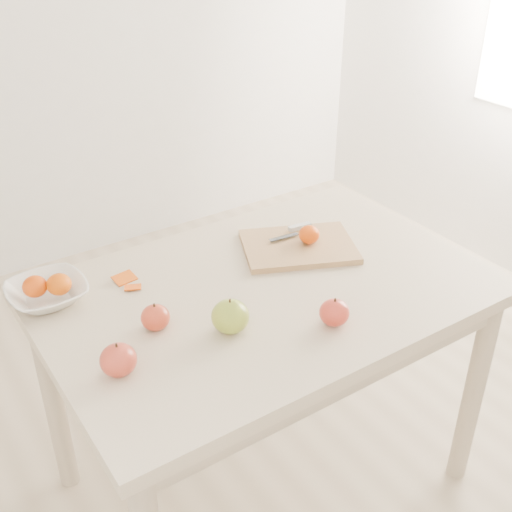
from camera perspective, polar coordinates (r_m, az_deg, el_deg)
ground at (r=2.24m, az=0.75°, el=-18.93°), size 3.50×3.50×0.00m
table at (r=1.80m, az=0.89°, el=-5.31°), size 1.20×0.80×0.75m
cutting_board at (r=1.91m, az=3.81°, el=0.85°), size 0.39×0.35×0.02m
board_tangerine at (r=1.90m, az=4.74°, el=1.92°), size 0.06×0.06×0.05m
fruit_bowl at (r=1.75m, az=-18.06°, el=-3.16°), size 0.20×0.20×0.05m
bowl_tangerine_near at (r=1.74m, az=-19.06°, el=-2.57°), size 0.06×0.06×0.06m
bowl_tangerine_far at (r=1.73m, az=-17.11°, el=-2.41°), size 0.06×0.06×0.06m
orange_peel_a at (r=1.80m, az=-11.60°, el=-2.05°), size 0.07×0.05×0.01m
orange_peel_b at (r=1.76m, az=-10.89°, el=-2.82°), size 0.06×0.05×0.01m
paring_knife at (r=1.98m, az=3.67°, el=2.46°), size 0.17×0.05×0.01m
apple_green at (r=1.56m, az=-2.30°, el=-5.39°), size 0.09×0.09×0.08m
apple_red_c at (r=1.59m, az=6.97°, el=-5.01°), size 0.08×0.08×0.07m
apple_red_b at (r=1.47m, az=-12.14°, el=-9.02°), size 0.08×0.08×0.07m
apple_red_d at (r=1.59m, az=-8.94°, el=-5.42°), size 0.07×0.07×0.06m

